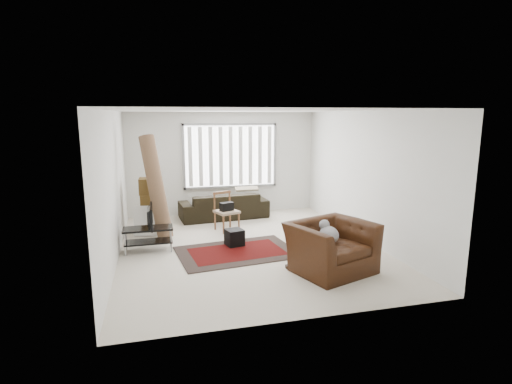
% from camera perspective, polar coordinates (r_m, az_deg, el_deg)
% --- Properties ---
extents(room, '(6.00, 6.02, 2.71)m').
position_cam_1_polar(room, '(8.23, -1.65, 4.95)').
color(room, beige).
rests_on(room, ground).
extents(persian_rug, '(2.39, 1.74, 0.02)m').
position_cam_1_polar(persian_rug, '(7.82, -2.74, -8.56)').
color(persian_rug, black).
rests_on(persian_rug, ground).
extents(tv_stand, '(0.94, 0.43, 0.47)m').
position_cam_1_polar(tv_stand, '(8.07, -15.15, -5.84)').
color(tv_stand, black).
rests_on(tv_stand, ground).
extents(tv, '(0.10, 0.77, 0.44)m').
position_cam_1_polar(tv, '(7.98, -15.27, -3.42)').
color(tv, black).
rests_on(tv, tv_stand).
extents(subwoofer, '(0.39, 0.39, 0.33)m').
position_cam_1_polar(subwoofer, '(8.14, -3.09, -6.48)').
color(subwoofer, black).
rests_on(subwoofer, persian_rug).
extents(moving_boxes, '(0.51, 0.48, 1.21)m').
position_cam_1_polar(moving_boxes, '(9.43, -14.85, -2.00)').
color(moving_boxes, brown).
rests_on(moving_boxes, ground).
extents(white_flatpack, '(0.54, 0.28, 0.66)m').
position_cam_1_polar(white_flatpack, '(9.11, -15.45, -4.00)').
color(white_flatpack, silver).
rests_on(white_flatpack, ground).
extents(rolled_rug, '(0.75, 1.02, 2.22)m').
position_cam_1_polar(rolled_rug, '(8.81, -14.10, 0.75)').
color(rolled_rug, brown).
rests_on(rolled_rug, ground).
extents(sofa, '(2.31, 1.17, 0.86)m').
position_cam_1_polar(sofa, '(10.30, -4.63, -1.37)').
color(sofa, black).
rests_on(sofa, ground).
extents(side_chair, '(0.61, 0.61, 0.89)m').
position_cam_1_polar(side_chair, '(9.16, -4.27, -2.52)').
color(side_chair, '#8A725A').
rests_on(side_chair, ground).
extents(armchair, '(1.60, 1.49, 0.96)m').
position_cam_1_polar(armchair, '(6.90, 10.69, -7.25)').
color(armchair, '#33180A').
rests_on(armchair, ground).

